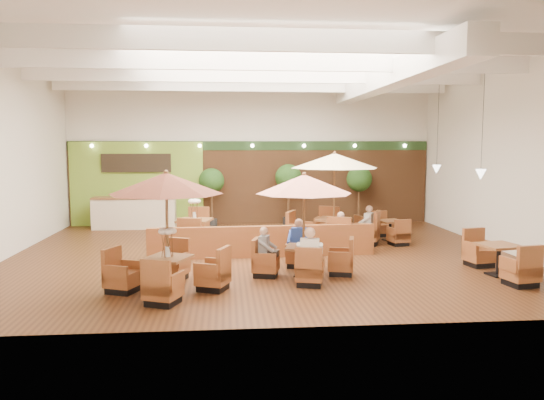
{
  "coord_description": "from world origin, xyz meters",
  "views": [
    {
      "loc": [
        -1.03,
        -14.67,
        3.1
      ],
      "look_at": [
        0.3,
        0.5,
        1.5
      ],
      "focal_mm": 35.0,
      "sensor_mm": 36.0,
      "label": 1
    }
  ],
  "objects": [
    {
      "name": "room",
      "position": [
        0.25,
        1.22,
        3.63
      ],
      "size": [
        14.04,
        14.0,
        5.52
      ],
      "color": "#381E0F",
      "rests_on": "ground"
    },
    {
      "name": "diner_0",
      "position": [
        0.79,
        -3.36,
        0.78
      ],
      "size": [
        0.45,
        0.38,
        0.85
      ],
      "rotation": [
        0.0,
        0.0,
        -0.17
      ],
      "color": "white",
      "rests_on": "ground"
    },
    {
      "name": "diner_3",
      "position": [
        2.28,
        0.18,
        0.73
      ],
      "size": [
        0.41,
        0.4,
        0.72
      ],
      "rotation": [
        0.0,
        0.0,
        -0.58
      ],
      "color": "#294BB5",
      "rests_on": "ground"
    },
    {
      "name": "topiary_2",
      "position": [
        4.09,
        5.3,
        1.69
      ],
      "size": [
        0.97,
        0.97,
        2.26
      ],
      "color": "black",
      "rests_on": "ground"
    },
    {
      "name": "diner_4",
      "position": [
        3.34,
        1.24,
        0.75
      ],
      "size": [
        0.43,
        0.44,
        0.77
      ],
      "rotation": [
        0.0,
        0.0,
        0.98
      ],
      "color": "white",
      "rests_on": "ground"
    },
    {
      "name": "table_0",
      "position": [
        -2.27,
        -3.54,
        1.75
      ],
      "size": [
        2.69,
        2.69,
        2.58
      ],
      "rotation": [
        0.0,
        0.0,
        -0.39
      ],
      "color": "brown",
      "rests_on": "ground"
    },
    {
      "name": "table_4",
      "position": [
        5.4,
        -2.85,
        0.36
      ],
      "size": [
        0.99,
        2.63,
        0.95
      ],
      "rotation": [
        0.0,
        0.0,
        0.18
      ],
      "color": "brown",
      "rests_on": "ground"
    },
    {
      "name": "booth_divider",
      "position": [
        -0.02,
        -0.31,
        0.44
      ],
      "size": [
        6.29,
        0.46,
        0.87
      ],
      "primitive_type": "cube",
      "rotation": [
        0.0,
        0.0,
        0.04
      ],
      "color": "brown",
      "rests_on": "ground"
    },
    {
      "name": "table_5",
      "position": [
        4.02,
        1.88,
        0.31
      ],
      "size": [
        1.61,
        2.32,
        0.84
      ],
      "rotation": [
        0.0,
        0.0,
        0.22
      ],
      "color": "brown",
      "rests_on": "ground"
    },
    {
      "name": "table_2",
      "position": [
        2.28,
        1.24,
        1.94
      ],
      "size": [
        3.04,
        3.04,
        2.89
      ],
      "rotation": [
        0.0,
        0.0,
        -0.43
      ],
      "color": "brown",
      "rests_on": "ground"
    },
    {
      "name": "table_1",
      "position": [
        0.79,
        -2.46,
        1.69
      ],
      "size": [
        2.51,
        2.51,
        2.46
      ],
      "rotation": [
        0.0,
        0.0,
        -0.25
      ],
      "color": "brown",
      "rests_on": "ground"
    },
    {
      "name": "table_3",
      "position": [
        -1.99,
        1.42,
        0.51
      ],
      "size": [
        1.14,
        2.95,
        1.62
      ],
      "rotation": [
        0.0,
        0.0,
        -0.24
      ],
      "color": "brown",
      "rests_on": "ground"
    },
    {
      "name": "service_counter",
      "position": [
        -4.4,
        5.1,
        0.58
      ],
      "size": [
        3.0,
        0.75,
        1.18
      ],
      "color": "beige",
      "rests_on": "ground"
    },
    {
      "name": "diner_2",
      "position": [
        -0.11,
        -2.46,
        0.73
      ],
      "size": [
        0.35,
        0.39,
        0.72
      ],
      "rotation": [
        0.0,
        0.0,
        4.42
      ],
      "color": "slate",
      "rests_on": "ground"
    },
    {
      "name": "topiary_0",
      "position": [
        -1.56,
        5.3,
        1.65
      ],
      "size": [
        0.95,
        0.95,
        2.21
      ],
      "color": "black",
      "rests_on": "ground"
    },
    {
      "name": "topiary_1",
      "position": [
        1.35,
        5.3,
        1.75
      ],
      "size": [
        1.01,
        1.01,
        2.36
      ],
      "color": "black",
      "rests_on": "ground"
    },
    {
      "name": "diner_1",
      "position": [
        0.79,
        -1.56,
        0.75
      ],
      "size": [
        0.42,
        0.38,
        0.77
      ],
      "rotation": [
        0.0,
        0.0,
        2.85
      ],
      "color": "#294BB5",
      "rests_on": "ground"
    }
  ]
}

